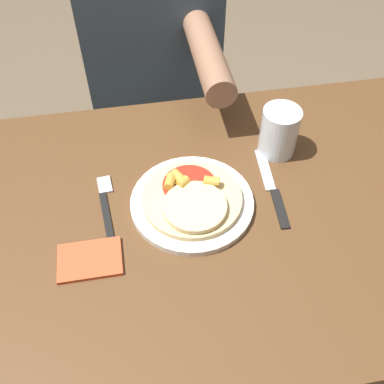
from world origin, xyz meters
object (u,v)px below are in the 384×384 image
object	(u,v)px
dining_table	(190,247)
person_diner	(153,60)
fork	(106,204)
plate	(192,203)
knife	(272,188)
drinking_glass	(279,132)
pizza	(192,198)

from	to	relation	value
dining_table	person_diner	world-z (taller)	person_diner
fork	plate	bearing A→B (deg)	-10.06
plate	fork	size ratio (longest dim) A/B	1.42
fork	knife	xyz separation A→B (m)	(0.35, -0.02, 0.00)
plate	knife	size ratio (longest dim) A/B	1.13
knife	person_diner	xyz separation A→B (m)	(-0.19, 0.57, -0.04)
knife	person_diner	distance (m)	0.60
knife	dining_table	bearing A→B (deg)	-167.81
dining_table	drinking_glass	distance (m)	0.32
dining_table	knife	bearing A→B (deg)	12.19
pizza	drinking_glass	size ratio (longest dim) A/B	1.81
dining_table	person_diner	size ratio (longest dim) A/B	1.07
fork	knife	world-z (taller)	same
fork	drinking_glass	bearing A→B (deg)	13.60
pizza	drinking_glass	bearing A→B (deg)	30.73
plate	pizza	xyz separation A→B (m)	(-0.00, -0.00, 0.02)
dining_table	plate	world-z (taller)	plate
drinking_glass	pizza	bearing A→B (deg)	-149.27
dining_table	pizza	bearing A→B (deg)	70.27
fork	drinking_glass	distance (m)	0.40
plate	fork	bearing A→B (deg)	169.94
fork	drinking_glass	xyz separation A→B (m)	(0.39, 0.09, 0.05)
fork	drinking_glass	size ratio (longest dim) A/B	1.58
pizza	knife	world-z (taller)	pizza
drinking_glass	person_diner	size ratio (longest dim) A/B	0.09
knife	drinking_glass	size ratio (longest dim) A/B	1.98
fork	pizza	bearing A→B (deg)	-11.13
person_diner	drinking_glass	bearing A→B (deg)	-63.67
pizza	person_diner	size ratio (longest dim) A/B	0.17
dining_table	person_diner	distance (m)	0.62
plate	pizza	bearing A→B (deg)	-97.58
plate	person_diner	distance (m)	0.59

